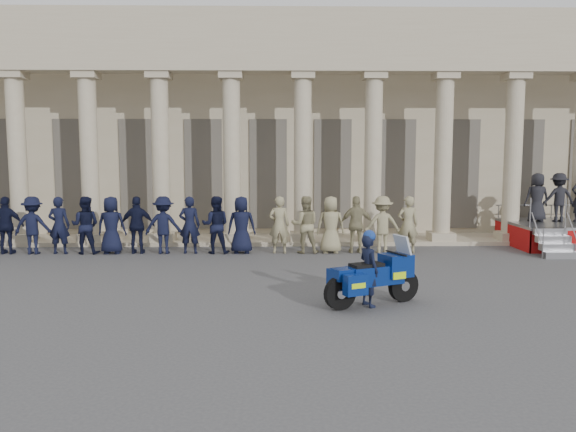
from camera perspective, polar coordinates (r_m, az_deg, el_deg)
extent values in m
plane|color=#424245|center=(13.14, -2.73, -8.40)|extent=(90.00, 90.00, 0.00)
cube|color=tan|center=(27.74, -1.86, 8.63)|extent=(40.00, 10.00, 9.00)
cube|color=tan|center=(21.75, -2.05, -2.37)|extent=(40.00, 2.60, 0.15)
cube|color=tan|center=(21.00, -2.17, 15.72)|extent=(35.80, 1.00, 1.00)
cube|color=tan|center=(21.22, -2.18, 18.65)|extent=(35.80, 1.00, 1.20)
cube|color=tan|center=(22.98, -25.44, -1.95)|extent=(0.90, 0.90, 0.30)
cylinder|color=tan|center=(22.78, -25.78, 5.42)|extent=(0.64, 0.64, 5.60)
cube|color=tan|center=(22.96, -26.13, 12.72)|extent=(0.85, 0.85, 0.24)
cube|color=tan|center=(22.03, -19.26, -2.02)|extent=(0.90, 0.90, 0.30)
cylinder|color=tan|center=(21.82, -19.54, 5.67)|extent=(0.64, 0.64, 5.60)
cube|color=tan|center=(22.01, -19.82, 13.29)|extent=(0.85, 0.85, 0.24)
cube|color=tan|center=(21.36, -12.62, -2.07)|extent=(0.90, 0.90, 0.30)
cylinder|color=tan|center=(21.15, -12.81, 5.87)|extent=(0.64, 0.64, 5.60)
cube|color=tan|center=(21.34, -13.00, 13.73)|extent=(0.85, 0.85, 0.24)
cube|color=tan|center=(20.99, -5.65, -2.09)|extent=(0.90, 0.90, 0.30)
cylinder|color=tan|center=(20.78, -5.73, 5.99)|extent=(0.64, 0.64, 5.60)
cube|color=tan|center=(20.97, -5.82, 13.99)|extent=(0.85, 0.85, 0.24)
cube|color=tan|center=(20.94, 1.47, -2.08)|extent=(0.90, 0.90, 0.30)
cylinder|color=tan|center=(20.73, 1.49, 6.02)|extent=(0.64, 0.64, 5.60)
cube|color=tan|center=(20.93, 1.51, 14.04)|extent=(0.85, 0.85, 0.24)
cube|color=tan|center=(21.22, 8.50, -2.04)|extent=(0.90, 0.90, 0.30)
cylinder|color=tan|center=(21.00, 8.63, 5.95)|extent=(0.64, 0.64, 5.60)
cube|color=tan|center=(21.20, 8.76, 13.87)|extent=(0.85, 0.85, 0.24)
cube|color=tan|center=(21.80, 15.26, -1.97)|extent=(0.90, 0.90, 0.30)
cylinder|color=tan|center=(21.59, 15.48, 5.80)|extent=(0.64, 0.64, 5.60)
cube|color=tan|center=(21.78, 15.71, 13.50)|extent=(0.85, 0.85, 0.24)
cube|color=tan|center=(22.66, 21.59, -1.88)|extent=(0.90, 0.90, 0.30)
cylinder|color=tan|center=(22.47, 21.89, 5.59)|extent=(0.64, 0.64, 5.60)
cube|color=tan|center=(22.65, 22.19, 12.99)|extent=(0.85, 0.85, 0.24)
cube|color=black|center=(25.17, -26.48, 3.80)|extent=(1.30, 0.12, 4.20)
cube|color=black|center=(24.17, -20.89, 3.97)|extent=(1.30, 0.12, 4.20)
cube|color=black|center=(23.42, -14.88, 4.11)|extent=(1.30, 0.12, 4.20)
cube|color=black|center=(22.94, -8.55, 4.21)|extent=(1.30, 0.12, 4.20)
cube|color=black|center=(22.74, -2.02, 4.26)|extent=(1.30, 0.12, 4.20)
cube|color=black|center=(22.85, 4.53, 4.26)|extent=(1.30, 0.12, 4.20)
cube|color=black|center=(23.24, 10.94, 4.20)|extent=(1.30, 0.12, 4.20)
cube|color=black|center=(23.92, 17.06, 4.09)|extent=(1.30, 0.12, 4.20)
cube|color=black|center=(24.85, 22.78, 3.95)|extent=(1.30, 0.12, 4.20)
imported|color=black|center=(21.05, -26.68, -0.86)|extent=(1.14, 0.47, 1.94)
imported|color=black|center=(20.69, -24.49, -0.87)|extent=(1.25, 0.72, 1.94)
imported|color=black|center=(20.35, -22.23, -0.88)|extent=(0.71, 0.46, 1.94)
imported|color=black|center=(20.05, -19.90, -0.88)|extent=(0.94, 0.73, 1.94)
imported|color=black|center=(19.79, -17.50, -0.89)|extent=(0.95, 0.62, 1.94)
imported|color=black|center=(19.56, -15.04, -0.90)|extent=(1.14, 0.47, 1.94)
imported|color=black|center=(19.36, -12.53, -0.90)|extent=(1.25, 0.72, 1.94)
imported|color=black|center=(19.21, -9.97, -0.90)|extent=(0.71, 0.46, 1.94)
imported|color=black|center=(19.09, -7.37, -0.90)|extent=(0.94, 0.73, 1.94)
imported|color=black|center=(19.02, -4.75, -0.90)|extent=(0.95, 0.62, 1.94)
imported|color=gray|center=(18.98, -0.90, -0.90)|extent=(0.71, 0.46, 1.94)
imported|color=gray|center=(19.00, 1.74, -0.89)|extent=(0.94, 0.73, 1.94)
imported|color=gray|center=(19.06, 4.37, -0.88)|extent=(0.95, 0.62, 1.94)
imported|color=gray|center=(19.16, 6.98, -0.87)|extent=(1.14, 0.47, 1.94)
imported|color=gray|center=(19.30, 9.55, -0.86)|extent=(1.25, 0.72, 1.94)
imported|color=gray|center=(19.48, 12.08, -0.85)|extent=(0.71, 0.46, 1.94)
cube|color=gray|center=(22.90, 26.80, -0.70)|extent=(4.36, 3.11, 0.10)
cube|color=maroon|center=(22.03, 21.78, -1.87)|extent=(0.04, 3.11, 0.78)
cube|color=gray|center=(20.12, 25.98, -3.60)|extent=(1.10, 0.28, 0.22)
cube|color=gray|center=(20.33, 25.65, -2.85)|extent=(1.10, 0.28, 0.22)
cube|color=gray|center=(20.55, 25.33, -2.13)|extent=(1.10, 0.28, 0.22)
cube|color=gray|center=(20.77, 25.01, -1.42)|extent=(1.10, 0.28, 0.22)
cylinder|color=gray|center=(24.19, 25.21, 1.02)|extent=(4.36, 0.04, 0.04)
imported|color=black|center=(22.46, 23.97, 1.73)|extent=(0.87, 0.57, 1.79)
imported|color=black|center=(22.81, 25.79, 1.71)|extent=(1.16, 0.66, 1.79)
cylinder|color=black|center=(13.08, 11.64, -6.95)|extent=(0.73, 0.43, 0.73)
cylinder|color=black|center=(12.19, 5.31, -7.81)|extent=(0.73, 0.43, 0.73)
cube|color=navy|center=(12.57, 8.83, -5.93)|extent=(1.35, 0.93, 0.42)
cube|color=navy|center=(12.85, 10.90, -4.90)|extent=(0.79, 0.77, 0.50)
cube|color=silver|center=(12.90, 10.87, -6.01)|extent=(0.36, 0.40, 0.13)
cube|color=#B2BFCC|center=(12.89, 11.61, -3.19)|extent=(0.41, 0.56, 0.59)
cube|color=black|center=(12.41, 7.99, -5.03)|extent=(0.81, 0.63, 0.11)
cube|color=navy|center=(12.12, 5.56, -5.91)|extent=(0.50, 0.50, 0.24)
cube|color=navy|center=(11.92, 6.87, -6.94)|extent=(0.55, 0.42, 0.44)
cube|color=#BFEE0C|center=(11.92, 6.87, -6.94)|extent=(0.41, 0.38, 0.11)
cube|color=navy|center=(12.51, 5.17, -6.30)|extent=(0.55, 0.42, 0.44)
cube|color=#BFEE0C|center=(12.51, 5.17, -6.30)|extent=(0.41, 0.38, 0.11)
cylinder|color=silver|center=(12.58, 6.02, -7.53)|extent=(0.65, 0.37, 0.11)
cylinder|color=black|center=(12.80, 10.92, -3.74)|extent=(0.35, 0.72, 0.04)
imported|color=black|center=(12.46, 8.20, -5.47)|extent=(0.59, 0.69, 1.60)
sphere|color=navy|center=(12.33, 8.25, -2.05)|extent=(0.28, 0.28, 0.28)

